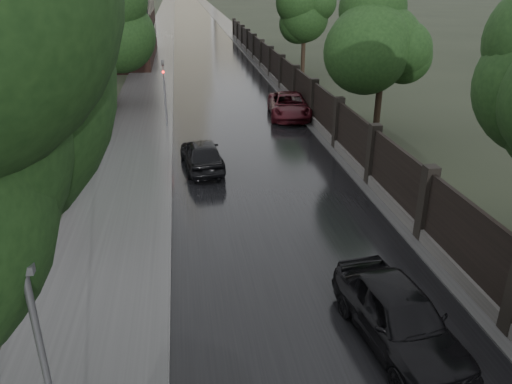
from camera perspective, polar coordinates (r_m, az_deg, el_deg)
The scene contains 9 objects.
road at distance 194.38m, azimuth -8.04°, elevation 20.95°, with size 8.00×420.00×0.02m, color black.
fence_right at distance 37.78m, azimuth 3.86°, elevation 12.26°, with size 0.45×75.72×2.70m.
tree_left_far at distance 34.64m, azimuth -17.03°, elevation 17.39°, with size 4.25×4.25×7.39m.
tree_right_b at distance 28.53m, azimuth 14.42°, elevation 15.93°, with size 4.08×4.08×7.01m.
tree_right_c at distance 45.61m, azimuth 5.56°, elevation 19.16°, with size 4.08×4.08×7.01m.
traffic_light at distance 29.80m, azimuth -10.43°, elevation 11.58°, with size 0.16×0.32×4.00m.
hatchback_left at distance 23.46m, azimuth -6.21°, elevation 4.33°, with size 1.72×4.28×1.46m, color black.
car_right_near at distance 12.99m, azimuth 16.02°, elevation -13.46°, with size 1.87×4.64×1.58m, color black.
car_right_far at distance 32.35m, azimuth 3.79°, elevation 9.85°, with size 2.47×5.36×1.49m, color black.
Camera 1 is at (-3.31, -4.17, 8.43)m, focal length 35.00 mm.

